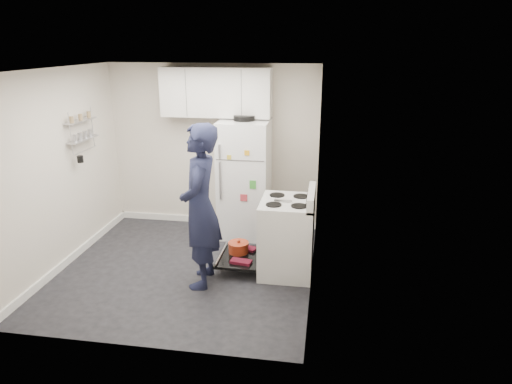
% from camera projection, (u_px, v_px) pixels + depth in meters
% --- Properties ---
extents(room, '(3.21, 3.21, 2.51)m').
position_uv_depth(room, '(181.00, 179.00, 5.55)').
color(room, black).
rests_on(room, ground).
extents(electric_range, '(0.66, 0.76, 1.10)m').
position_uv_depth(electric_range, '(286.00, 237.00, 5.70)').
color(electric_range, silver).
rests_on(electric_range, ground).
extents(open_oven_door, '(0.55, 0.70, 0.22)m').
position_uv_depth(open_oven_door, '(240.00, 253.00, 5.92)').
color(open_oven_door, black).
rests_on(open_oven_door, ground).
extents(refrigerator, '(0.72, 0.74, 1.80)m').
position_uv_depth(refrigerator, '(245.00, 179.00, 6.71)').
color(refrigerator, white).
rests_on(refrigerator, ground).
extents(upper_cabinets, '(1.60, 0.33, 0.70)m').
position_uv_depth(upper_cabinets, '(216.00, 92.00, 6.56)').
color(upper_cabinets, silver).
rests_on(upper_cabinets, room).
extents(wall_shelf_rack, '(0.14, 0.60, 0.61)m').
position_uv_depth(wall_shelf_rack, '(82.00, 130.00, 6.05)').
color(wall_shelf_rack, '#B2B2B7').
rests_on(wall_shelf_rack, room).
extents(person, '(0.53, 0.75, 1.95)m').
position_uv_depth(person, '(200.00, 207.00, 5.27)').
color(person, '#181C36').
rests_on(person, ground).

